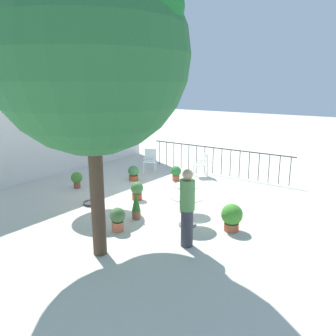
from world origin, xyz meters
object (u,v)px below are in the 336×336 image
potted_plant_2 (118,218)px  potted_plant_5 (77,179)px  patio_umbrella_0 (87,129)px  potted_plant_4 (137,190)px  cafe_table_1 (187,194)px  potted_plant_6 (133,173)px  standing_person (187,207)px  patio_chair_0 (203,163)px  cafe_table_0 (188,205)px  potted_plant_3 (232,216)px  potted_plant_0 (176,173)px  shade_tree (91,54)px  patio_chair_1 (150,159)px  potted_plant_1 (136,205)px

potted_plant_2 → potted_plant_5: potted_plant_2 is taller
patio_umbrella_0 → potted_plant_4: size_ratio=4.47×
cafe_table_1 → potted_plant_6: bearing=64.9°
potted_plant_2 → standing_person: (0.29, -1.73, 0.56)m
patio_chair_0 → potted_plant_2: (-5.37, -0.78, -0.19)m
cafe_table_0 → potted_plant_3: size_ratio=1.21×
cafe_table_0 → potted_plant_6: 4.32m
potted_plant_0 → potted_plant_4: potted_plant_4 is taller
potted_plant_4 → potted_plant_6: (1.50, 1.44, -0.01)m
potted_plant_2 → potted_plant_3: 2.68m
potted_plant_0 → potted_plant_3: (-2.77, -3.45, 0.06)m
potted_plant_5 → shade_tree: bearing=-124.3°
cafe_table_1 → potted_plant_2: 2.09m
cafe_table_1 → standing_person: size_ratio=0.44×
patio_chair_1 → patio_umbrella_0: bearing=-166.4°
shade_tree → potted_plant_6: bearing=33.7°
potted_plant_6 → standing_person: standing_person is taller
potted_plant_0 → potted_plant_1: potted_plant_1 is taller
potted_plant_1 → potted_plant_4: 1.49m
patio_umbrella_0 → potted_plant_4: bearing=-35.6°
patio_umbrella_0 → patio_chair_0: (4.51, -1.08, -1.67)m
patio_umbrella_0 → standing_person: size_ratio=1.45×
patio_chair_0 → potted_plant_5: bearing=144.0°
potted_plant_1 → potted_plant_3: 2.42m
potted_plant_1 → standing_person: (-0.52, -1.86, 0.51)m
cafe_table_0 → potted_plant_2: size_ratio=1.39×
cafe_table_1 → potted_plant_1: size_ratio=1.03×
potted_plant_1 → potted_plant_2: bearing=-171.3°
patio_umbrella_0 → cafe_table_1: 3.22m
potted_plant_2 → potted_plant_6: bearing=36.0°
patio_chair_1 → potted_plant_1: (-4.00, -2.70, -0.14)m
patio_chair_0 → patio_chair_1: patio_chair_1 is taller
patio_chair_0 → potted_plant_4: 3.43m
cafe_table_1 → standing_person: (-1.67, -1.07, 0.35)m
patio_umbrella_0 → potted_plant_5: size_ratio=4.50×
patio_chair_0 → cafe_table_0: bearing=-154.8°
potted_plant_3 → potted_plant_4: size_ratio=1.21×
potted_plant_4 → standing_person: 3.32m
patio_chair_0 → potted_plant_5: size_ratio=1.59×
cafe_table_1 → potted_plant_2: size_ratio=1.31×
shade_tree → potted_plant_1: bearing=17.4°
patio_umbrella_0 → potted_plant_5: (0.84, 1.59, -1.86)m
potted_plant_5 → potted_plant_4: bearing=-83.6°
potted_plant_1 → potted_plant_5: size_ratio=1.34×
potted_plant_4 → potted_plant_6: potted_plant_4 is taller
potted_plant_1 → potted_plant_5: potted_plant_1 is taller
potted_plant_1 → potted_plant_4: bearing=39.7°
potted_plant_3 → potted_plant_2: bearing=125.5°
shade_tree → patio_umbrella_0: size_ratio=2.32×
potted_plant_3 → standing_person: bearing=160.6°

